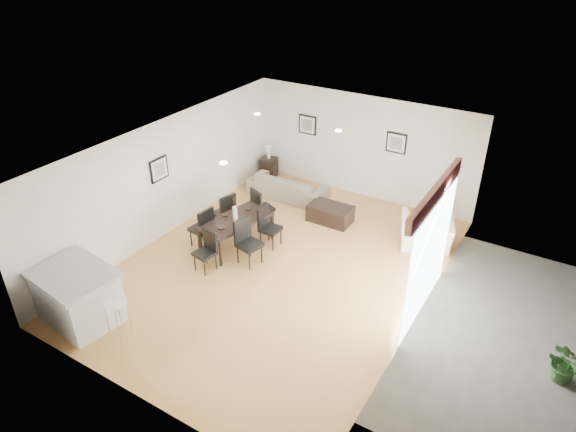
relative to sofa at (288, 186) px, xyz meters
The scene contains 27 objects.
ground 3.25m from the sofa, 61.87° to the right, with size 8.00×8.00×0.00m, color tan.
wall_back 2.18m from the sofa, 36.97° to the left, with size 6.00×0.04×2.70m, color white.
wall_front 7.10m from the sofa, 77.45° to the right, with size 6.00×0.04×2.70m, color white.
wall_left 3.38m from the sofa, 117.34° to the right, with size 0.04×8.00×2.70m, color white.
wall_right 5.45m from the sofa, 32.22° to the right, with size 0.04×8.00×2.70m, color white.
ceiling 4.02m from the sofa, 61.87° to the right, with size 6.00×8.00×0.02m, color white.
sofa is the anchor object (origin of this frame).
armchair 3.90m from the sofa, ahead, with size 1.11×0.97×0.72m, color white.
courtyard_plant_a 7.64m from the sofa, 23.80° to the right, with size 0.61×0.53×0.67m, color #345E28.
dining_table 2.65m from the sofa, 84.68° to the right, with size 1.13×1.76×0.68m.
dining_chair_wnear 3.06m from the sofa, 96.09° to the right, with size 0.49×0.49×0.98m.
dining_chair_wfar 2.27m from the sofa, 98.32° to the right, with size 0.54×0.54×0.97m.
dining_chair_enear 3.13m from the sofa, 74.94° to the right, with size 0.54×0.54×1.02m.
dining_chair_efar 2.37m from the sofa, 69.78° to the right, with size 0.42×0.42×0.94m.
dining_chair_head 3.65m from the sofa, 85.95° to the right, with size 0.46×0.46×0.89m.
dining_chair_foot 1.64m from the sofa, 82.51° to the right, with size 0.57×0.57×0.97m.
vase 2.71m from the sofa, 84.68° to the right, with size 0.83×1.28×0.65m.
coffee_table 1.64m from the sofa, 19.75° to the right, with size 1.04×0.62×0.42m, color black.
side_table 1.39m from the sofa, 144.61° to the left, with size 0.42×0.42×0.56m, color black.
table_lamp 1.47m from the sofa, 144.61° to the left, with size 0.19×0.19×0.35m.
cushion 3.82m from the sofa, ahead, with size 0.30×0.09×0.30m, color #B01622.
kitchen_island 6.13m from the sofa, 96.61° to the right, with size 1.59×1.29×1.03m.
bar_stool 6.10m from the sofa, 87.07° to the right, with size 0.39×0.39×0.85m.
framed_print_back_left 1.75m from the sofa, 93.83° to the left, with size 0.52×0.04×0.52m.
framed_print_back_right 2.99m from the sofa, 24.75° to the left, with size 0.52×0.04×0.52m.
framed_print_left_wall 3.63m from the sofa, 115.33° to the right, with size 0.04×0.52×0.52m.
sliding_door 5.33m from the sofa, 29.67° to the right, with size 0.12×2.70×2.57m.
Camera 1 is at (4.77, -7.47, 6.32)m, focal length 32.00 mm.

